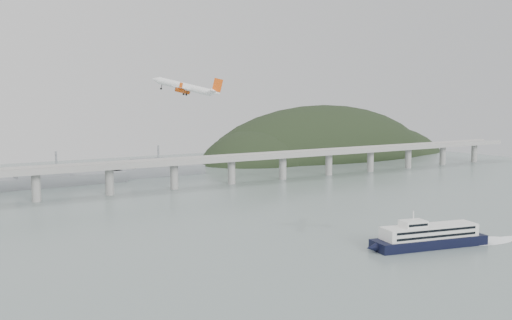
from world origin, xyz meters
TOP-DOWN VIEW (x-y plane):
  - ground at (0.00, 0.00)m, footprint 900.00×900.00m
  - bridge at (-1.15, 200.00)m, footprint 800.00×22.00m
  - headland at (285.18, 331.75)m, footprint 365.00×155.00m
  - ferry at (44.83, -23.47)m, footprint 91.72×30.68m
  - airliner at (-29.21, 77.00)m, footprint 31.84×30.46m

SIDE VIEW (x-z plane):
  - headland at x=285.18m, z-range -97.34..58.66m
  - ground at x=0.00m, z-range 0.00..0.00m
  - ferry at x=44.83m, z-range -4.00..13.48m
  - bridge at x=-1.15m, z-range 5.70..29.60m
  - airliner at x=-29.21m, z-range 68.24..79.96m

